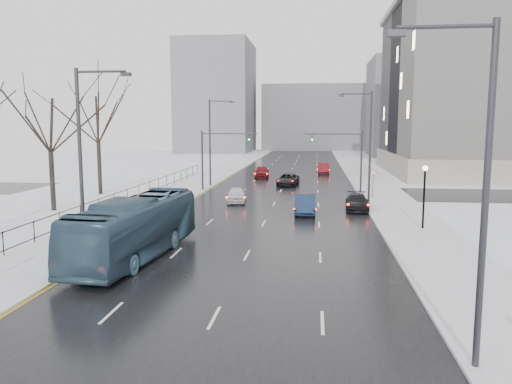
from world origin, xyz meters
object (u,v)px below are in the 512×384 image
at_px(no_uturn_sign, 373,176).
at_px(mast_signal_right, 351,154).
at_px(sedan_right_far, 357,202).
at_px(sedan_center_near, 237,195).
at_px(tree_park_d, 54,212).
at_px(streetlight_r_near, 478,181).
at_px(sedan_right_distant, 324,168).
at_px(streetlight_l_near, 84,155).
at_px(sedan_center_far, 262,172).
at_px(tree_park_e, 101,195).
at_px(mast_signal_left, 212,153).
at_px(bus, 136,228).
at_px(sedan_right_near, 305,204).
at_px(streetlight_r_mid, 368,142).
at_px(lamppost_r_mid, 424,188).
at_px(streetlight_l_far, 212,138).
at_px(sedan_right_cross, 288,180).

bearing_deg(no_uturn_sign, mast_signal_right, 115.11).
bearing_deg(mast_signal_right, sedan_right_far, -90.69).
relative_size(no_uturn_sign, sedan_right_far, 0.59).
bearing_deg(sedan_center_near, sedan_right_far, -21.96).
distance_m(tree_park_d, no_uturn_sign, 28.88).
height_order(streetlight_r_near, sedan_center_near, streetlight_r_near).
height_order(streetlight_r_near, sedan_right_distant, streetlight_r_near).
relative_size(streetlight_l_near, sedan_center_far, 2.11).
bearing_deg(tree_park_e, sedan_right_distant, 47.02).
xyz_separation_m(mast_signal_left, bus, (1.45, -27.11, -2.43)).
bearing_deg(sedan_right_distant, mast_signal_right, -81.43).
relative_size(tree_park_e, sedan_right_near, 2.88).
distance_m(tree_park_e, sedan_center_far, 23.38).
distance_m(streetlight_r_mid, no_uturn_sign, 5.30).
bearing_deg(lamppost_r_mid, bus, -151.62).
xyz_separation_m(sedan_center_near, sedan_right_distant, (8.43, 28.32, 0.06)).
bearing_deg(tree_park_e, streetlight_r_near, -52.21).
xyz_separation_m(streetlight_l_far, sedan_center_near, (4.67, -11.50, -4.87)).
bearing_deg(streetlight_r_mid, mast_signal_right, 96.00).
distance_m(streetlight_r_near, bus, 18.20).
height_order(streetlight_l_far, mast_signal_left, streetlight_l_far).
xyz_separation_m(tree_park_d, sedan_center_far, (14.30, 28.16, 0.85)).
bearing_deg(mast_signal_right, streetlight_l_far, 165.52).
height_order(streetlight_r_near, mast_signal_right, streetlight_r_near).
bearing_deg(sedan_center_far, sedan_right_far, -70.85).
relative_size(streetlight_r_near, streetlight_l_near, 1.00).
height_order(bus, sedan_right_distant, bus).
distance_m(streetlight_l_near, mast_signal_left, 28.05).
bearing_deg(sedan_center_far, streetlight_l_far, -119.00).
distance_m(lamppost_r_mid, sedan_right_near, 9.89).
distance_m(streetlight_r_near, sedan_right_far, 27.99).
height_order(streetlight_l_far, sedan_right_distant, streetlight_l_far).
relative_size(sedan_right_far, sedan_right_distant, 0.99).
distance_m(streetlight_r_mid, sedan_right_near, 8.55).
height_order(sedan_center_far, sedan_right_distant, sedan_center_far).
relative_size(sedan_center_near, sedan_right_distant, 0.90).
xyz_separation_m(mast_signal_right, no_uturn_sign, (1.87, -4.00, -1.81)).
height_order(sedan_center_near, sedan_right_far, sedan_center_near).
distance_m(bus, sedan_right_distant, 49.15).
distance_m(streetlight_l_far, sedan_center_near, 13.33).
relative_size(tree_park_e, sedan_right_cross, 2.72).
xyz_separation_m(tree_park_e, streetlight_l_far, (10.03, 8.00, 5.62)).
bearing_deg(mast_signal_left, tree_park_e, -159.81).
bearing_deg(sedan_center_near, tree_park_e, 160.10).
bearing_deg(tree_park_d, lamppost_r_mid, -7.91).
height_order(tree_park_d, sedan_center_far, tree_park_d).
bearing_deg(sedan_center_far, sedan_right_distant, 33.96).
height_order(tree_park_d, streetlight_r_mid, streetlight_r_mid).
relative_size(streetlight_r_mid, bus, 0.85).
bearing_deg(streetlight_r_near, mast_signal_left, 112.18).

